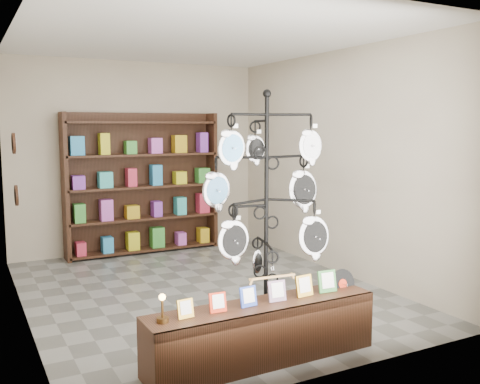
# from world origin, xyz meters

# --- Properties ---
(ground) EXTENTS (5.00, 5.00, 0.00)m
(ground) POSITION_xyz_m (0.00, 0.00, 0.00)
(ground) COLOR slate
(ground) RESTS_ON ground
(room_envelope) EXTENTS (5.00, 5.00, 5.00)m
(room_envelope) POSITION_xyz_m (0.00, 0.00, 1.85)
(room_envelope) COLOR #BBB197
(room_envelope) RESTS_ON ground
(display_tree) EXTENTS (1.19, 1.13, 2.32)m
(display_tree) POSITION_xyz_m (-0.11, -1.72, 1.34)
(display_tree) COLOR black
(display_tree) RESTS_ON ground
(front_shelf) EXTENTS (2.07, 0.45, 0.73)m
(front_shelf) POSITION_xyz_m (-0.33, -2.04, 0.26)
(front_shelf) COLOR black
(front_shelf) RESTS_ON ground
(back_shelving) EXTENTS (2.42, 0.36, 2.20)m
(back_shelving) POSITION_xyz_m (0.00, 2.30, 1.03)
(back_shelving) COLOR black
(back_shelving) RESTS_ON ground
(wall_clocks) EXTENTS (0.03, 0.24, 0.84)m
(wall_clocks) POSITION_xyz_m (-1.97, 0.80, 1.50)
(wall_clocks) COLOR black
(wall_clocks) RESTS_ON ground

